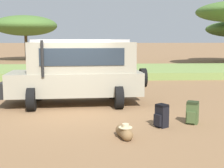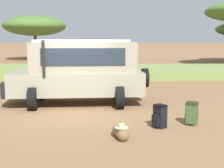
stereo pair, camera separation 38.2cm
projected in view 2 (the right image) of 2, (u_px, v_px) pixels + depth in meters
The scene contains 7 objects.
ground_plane at pixel (75, 112), 10.52m from camera, with size 320.00×320.00×0.00m, color olive.
grass_bank at pixel (91, 71), 21.73m from camera, with size 120.00×7.00×0.44m.
safari_vehicle at pixel (80, 70), 11.75m from camera, with size 5.41×2.93×2.44m.
backpack_beside_front_wheel at pixel (191, 114), 9.02m from camera, with size 0.42×0.46×0.66m.
backpack_cluster_center at pixel (160, 117), 8.69m from camera, with size 0.43×0.42×0.65m.
duffel_bag_low_black_case at pixel (120, 132), 7.79m from camera, with size 0.40×0.76×0.39m.
acacia_tree_left_mid at pixel (35, 26), 35.30m from camera, with size 7.05×7.53×5.02m.
Camera 2 is at (1.08, -10.29, 2.48)m, focal length 50.00 mm.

